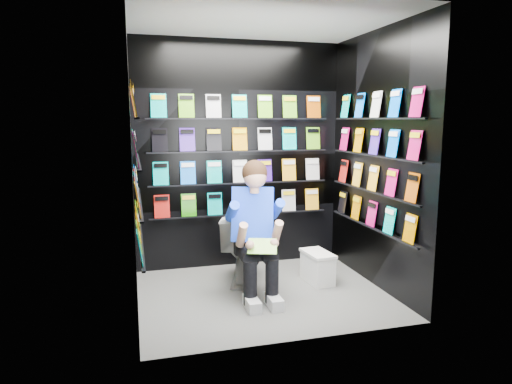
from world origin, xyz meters
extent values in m
plane|color=slate|center=(0.00, 0.00, 0.00)|extent=(2.40, 2.40, 0.00)
plane|color=white|center=(0.00, 0.00, 2.60)|extent=(2.40, 2.40, 0.00)
cube|color=black|center=(0.00, 1.00, 1.30)|extent=(2.40, 0.04, 2.60)
cube|color=black|center=(0.00, -1.00, 1.30)|extent=(2.40, 0.04, 2.60)
cube|color=black|center=(-1.20, 0.00, 1.30)|extent=(0.04, 2.00, 2.60)
cube|color=black|center=(1.20, 0.00, 1.30)|extent=(0.04, 2.00, 2.60)
imported|color=silver|center=(-0.09, 0.42, 0.37)|extent=(0.64, 0.85, 0.73)
cube|color=silver|center=(0.65, 0.18, 0.15)|extent=(0.25, 0.42, 0.30)
cube|color=silver|center=(0.65, 0.18, 0.31)|extent=(0.28, 0.44, 0.03)
cube|color=green|center=(-0.09, -0.31, 0.58)|extent=(0.30, 0.23, 0.11)
camera|label=1|loc=(-1.19, -4.14, 1.71)|focal=32.00mm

